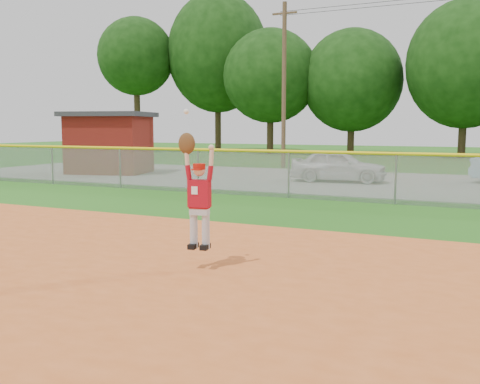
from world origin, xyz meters
name	(u,v)px	position (x,y,z in m)	size (l,w,h in m)	color
ground	(267,307)	(0.00, 0.00, 0.00)	(120.00, 120.00, 0.00)	#225D15
parking_strip	(419,184)	(0.00, 16.00, 0.01)	(44.00, 10.00, 0.03)	gray
car_white_a	(339,166)	(-3.15, 15.49, 0.69)	(1.55, 3.86, 1.32)	white
utility_shed	(110,142)	(-14.37, 14.88, 1.53)	(4.59, 3.94, 2.99)	#5E130D
outfield_fence	(396,175)	(0.00, 10.00, 0.88)	(40.06, 0.10, 1.55)	gray
power_lines	(460,77)	(1.00, 22.00, 4.68)	(19.40, 0.24, 9.00)	#4C3823
tree_line	(473,56)	(0.96, 37.90, 7.53)	(62.37, 13.00, 14.43)	#422D1C
ballplayer	(197,192)	(-1.64, 1.13, 1.27)	(0.61, 0.28, 2.19)	silver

